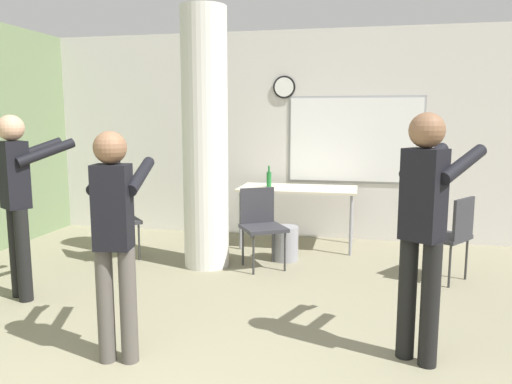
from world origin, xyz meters
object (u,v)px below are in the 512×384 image
object	(u,v)px
chair_near_pillar	(112,217)
person_playing_front	(115,229)
chair_table_front	(261,221)
folding_table	(298,192)
bottle_on_table	(269,179)
person_watching_back	(19,192)
person_playing_side	(425,218)
chair_mid_room	(450,232)

from	to	relation	value
chair_near_pillar	person_playing_front	distance (m)	2.58
chair_table_front	chair_near_pillar	xyz separation A→B (m)	(-1.74, -0.09, 0.00)
folding_table	bottle_on_table	xyz separation A→B (m)	(-0.37, 0.01, 0.16)
person_watching_back	person_playing_side	world-z (taller)	person_playing_side
chair_mid_room	person_playing_front	size ratio (longest dim) A/B	0.56
chair_table_front	person_playing_side	size ratio (longest dim) A/B	0.52
chair_near_pillar	person_playing_side	bearing A→B (deg)	-29.40
chair_table_front	chair_mid_room	size ratio (longest dim) A/B	1.00
chair_table_front	person_playing_front	distance (m)	2.42
bottle_on_table	folding_table	bearing A→B (deg)	-1.54
person_playing_front	bottle_on_table	bearing A→B (deg)	82.48
bottle_on_table	person_playing_front	size ratio (longest dim) A/B	0.17
folding_table	person_playing_front	distance (m)	3.38
chair_mid_room	person_watching_back	distance (m)	4.13
chair_mid_room	person_playing_front	bearing A→B (deg)	-138.13
chair_table_front	chair_mid_room	xyz separation A→B (m)	(1.95, -0.10, 0.00)
bottle_on_table	person_playing_front	bearing A→B (deg)	-97.52
chair_near_pillar	person_playing_side	world-z (taller)	person_playing_side
chair_table_front	person_watching_back	world-z (taller)	person_watching_back
chair_mid_room	person_watching_back	xyz separation A→B (m)	(-3.89, -1.31, 0.47)
chair_table_front	chair_mid_room	bearing A→B (deg)	-3.05
chair_near_pillar	folding_table	bearing A→B (deg)	27.23
chair_table_front	person_playing_side	bearing A→B (deg)	-52.19
person_playing_front	person_playing_side	size ratio (longest dim) A/B	0.93
folding_table	person_playing_front	bearing A→B (deg)	-103.86
person_playing_side	folding_table	bearing A→B (deg)	112.71
bottle_on_table	person_watching_back	world-z (taller)	person_watching_back
chair_near_pillar	chair_mid_room	size ratio (longest dim) A/B	1.00
chair_near_pillar	person_watching_back	xyz separation A→B (m)	(-0.19, -1.32, 0.47)
bottle_on_table	chair_near_pillar	distance (m)	1.99
chair_mid_room	person_playing_front	world-z (taller)	person_playing_front
person_playing_front	person_watching_back	distance (m)	1.68
chair_table_front	person_playing_front	xyz separation A→B (m)	(-0.53, -2.32, 0.41)
chair_mid_room	person_playing_side	world-z (taller)	person_playing_side
folding_table	person_watching_back	size ratio (longest dim) A/B	0.88
bottle_on_table	person_watching_back	size ratio (longest dim) A/B	0.16
chair_near_pillar	person_watching_back	size ratio (longest dim) A/B	0.52
bottle_on_table	chair_mid_room	size ratio (longest dim) A/B	0.31
folding_table	bottle_on_table	distance (m)	0.41
chair_mid_room	bottle_on_table	bearing A→B (deg)	152.43
folding_table	chair_mid_room	size ratio (longest dim) A/B	1.70
person_watching_back	chair_table_front	bearing A→B (deg)	36.03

